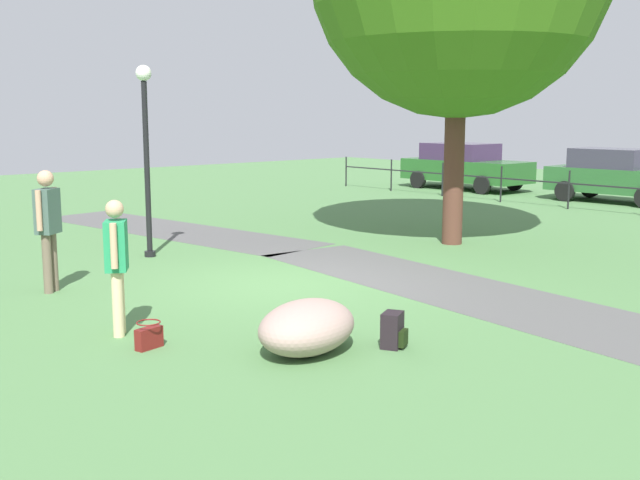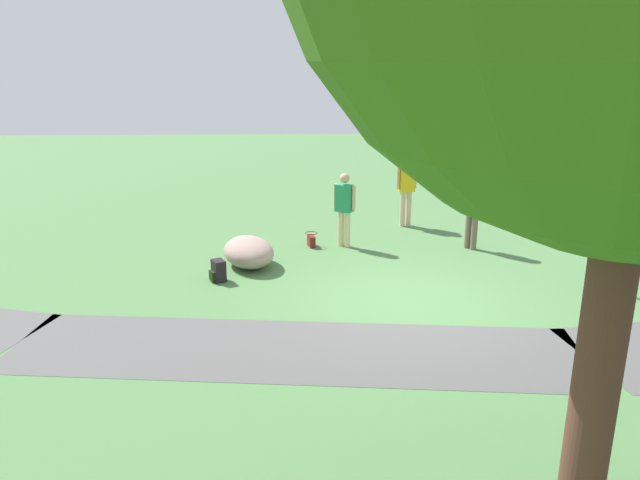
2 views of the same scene
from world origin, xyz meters
TOP-DOWN VIEW (x-y plane):
  - ground_plane at (0.00, 0.00)m, footprint 48.00×48.00m
  - footpath_segment_mid at (1.91, 1.56)m, footprint 8.16×2.77m
  - lamp_post at (-3.45, -0.52)m, footprint 0.28×0.28m
  - lawn_boulder at (2.81, -2.08)m, footprint 1.36×1.60m
  - woman_with_handbag at (0.83, -3.31)m, footprint 0.45×0.40m
  - man_near_boulder at (-0.80, -4.91)m, footprint 0.51×0.32m
  - passerby_on_path at (-1.88, -3.01)m, footprint 0.41×0.43m
  - handbag_on_grass at (1.54, -3.31)m, footprint 0.32×0.34m
  - backpack_by_boulder at (3.31, -1.24)m, footprint 0.34×0.34m
  - frisbee_on_grass at (-3.88, -4.93)m, footprint 0.24×0.24m

SIDE VIEW (x-z plane):
  - ground_plane at x=0.00m, z-range 0.00..0.00m
  - footpath_segment_mid at x=1.91m, z-range 0.00..0.01m
  - frisbee_on_grass at x=-3.88m, z-range 0.00..0.02m
  - handbag_on_grass at x=1.54m, z-range -0.01..0.29m
  - backpack_by_boulder at x=3.31m, z-range -0.01..0.39m
  - lawn_boulder at x=2.81m, z-range 0.00..0.57m
  - woman_with_handbag at x=0.83m, z-range 0.12..1.73m
  - man_near_boulder at x=-0.80m, z-range 0.15..1.92m
  - passerby_on_path at x=-1.88m, z-range 0.15..1.94m
  - lamp_post at x=-3.45m, z-range 0.41..3.83m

